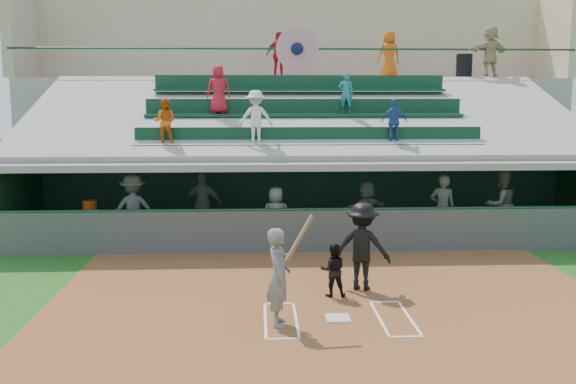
{
  "coord_description": "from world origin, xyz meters",
  "views": [
    {
      "loc": [
        -1.42,
        -10.96,
        4.0
      ],
      "look_at": [
        -0.73,
        3.5,
        1.8
      ],
      "focal_mm": 40.0,
      "sensor_mm": 36.0,
      "label": 1
    }
  ],
  "objects_px": {
    "home_plate": "(338,318)",
    "catcher": "(333,270)",
    "batter_at_plate": "(279,276)",
    "white_table": "(93,227)",
    "trash_bin": "(464,66)",
    "water_cooler": "(90,207)"
  },
  "relations": [
    {
      "from": "white_table",
      "to": "water_cooler",
      "type": "bearing_deg",
      "value": -139.3
    },
    {
      "from": "catcher",
      "to": "white_table",
      "type": "bearing_deg",
      "value": -39.2
    },
    {
      "from": "catcher",
      "to": "white_table",
      "type": "xyz_separation_m",
      "value": [
        -5.97,
        5.04,
        -0.13
      ]
    },
    {
      "from": "batter_at_plate",
      "to": "trash_bin",
      "type": "height_order",
      "value": "trash_bin"
    },
    {
      "from": "white_table",
      "to": "trash_bin",
      "type": "height_order",
      "value": "trash_bin"
    },
    {
      "from": "batter_at_plate",
      "to": "white_table",
      "type": "relative_size",
      "value": 2.19
    },
    {
      "from": "catcher",
      "to": "trash_bin",
      "type": "height_order",
      "value": "trash_bin"
    },
    {
      "from": "home_plate",
      "to": "catcher",
      "type": "distance_m",
      "value": 1.43
    },
    {
      "from": "home_plate",
      "to": "batter_at_plate",
      "type": "height_order",
      "value": "batter_at_plate"
    },
    {
      "from": "home_plate",
      "to": "trash_bin",
      "type": "xyz_separation_m",
      "value": [
        6.09,
        12.31,
        4.99
      ]
    },
    {
      "from": "batter_at_plate",
      "to": "water_cooler",
      "type": "bearing_deg",
      "value": 126.76
    },
    {
      "from": "water_cooler",
      "to": "home_plate",
      "type": "bearing_deg",
      "value": -46.66
    },
    {
      "from": "home_plate",
      "to": "water_cooler",
      "type": "xyz_separation_m",
      "value": [
        -5.95,
        6.31,
        0.97
      ]
    },
    {
      "from": "home_plate",
      "to": "white_table",
      "type": "relative_size",
      "value": 0.48
    },
    {
      "from": "home_plate",
      "to": "white_table",
      "type": "bearing_deg",
      "value": 132.88
    },
    {
      "from": "water_cooler",
      "to": "trash_bin",
      "type": "bearing_deg",
      "value": 26.51
    },
    {
      "from": "white_table",
      "to": "trash_bin",
      "type": "xyz_separation_m",
      "value": [
        12.0,
        5.95,
        4.6
      ]
    },
    {
      "from": "catcher",
      "to": "white_table",
      "type": "height_order",
      "value": "catcher"
    },
    {
      "from": "trash_bin",
      "to": "home_plate",
      "type": "bearing_deg",
      "value": -116.3
    },
    {
      "from": "batter_at_plate",
      "to": "home_plate",
      "type": "bearing_deg",
      "value": 12.52
    },
    {
      "from": "home_plate",
      "to": "white_table",
      "type": "xyz_separation_m",
      "value": [
        -5.91,
        6.36,
        0.39
      ]
    },
    {
      "from": "home_plate",
      "to": "catcher",
      "type": "bearing_deg",
      "value": 87.25
    }
  ]
}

